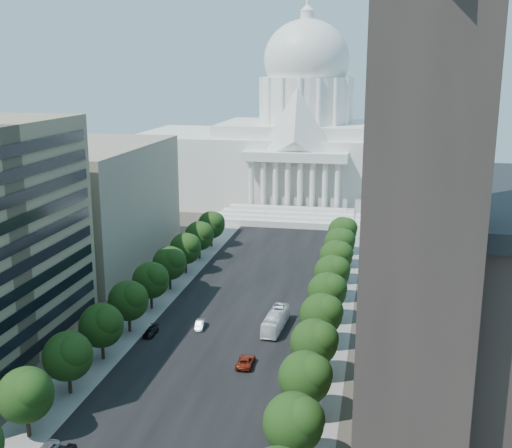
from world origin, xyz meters
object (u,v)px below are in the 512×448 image
Objects in this scene: car_red at (246,361)px; city_bus at (276,321)px; car_dark_b at (151,332)px; car_silver at (200,325)px.

city_bus is at bearing -99.39° from car_red.
city_bus is (22.36, 7.21, 1.05)m from car_dark_b.
car_red is 21.86m from car_dark_b.
car_red is 1.23× the size of car_dark_b.
city_bus reaches higher than car_dark_b.
city_bus is at bearing 1.75° from car_silver.
car_silver is 0.78× the size of car_red.
car_silver is at bearing -50.31° from car_red.
car_silver is 0.36× the size of city_bus.
car_dark_b is at bearing -158.48° from city_bus.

